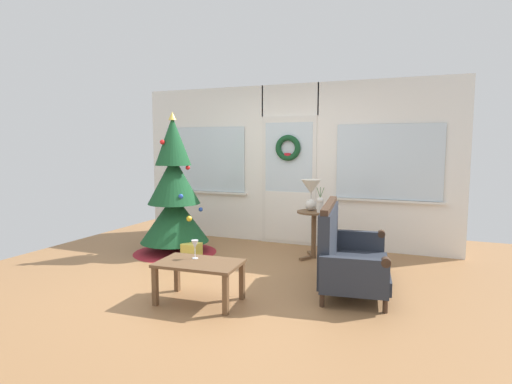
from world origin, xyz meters
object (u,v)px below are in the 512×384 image
christmas_tree (174,200)px  wine_glass (195,245)px  side_table (314,225)px  gift_box (192,252)px  coffee_table (199,268)px  flower_vase (320,204)px  settee_sofa (346,255)px  table_lamp (311,191)px

christmas_tree → wine_glass: christmas_tree is taller
side_table → wine_glass: side_table is taller
wine_glass → gift_box: bearing=122.7°
coffee_table → gift_box: coffee_table is taller
christmas_tree → flower_vase: 2.13m
side_table → wine_glass: bearing=-110.4°
settee_sofa → coffee_table: 1.64m
table_lamp → side_table: bearing=-33.7°
coffee_table → side_table: bearing=73.0°
side_table → table_lamp: bearing=146.3°
wine_glass → flower_vase: bearing=66.5°
table_lamp → gift_box: bearing=-152.1°
wine_glass → gift_box: (-0.80, 1.25, -0.44)m
table_lamp → wine_glass: 2.18m
side_table → coffee_table: bearing=-107.0°
coffee_table → wine_glass: bearing=137.3°
side_table → flower_vase: 0.33m
table_lamp → gift_box: table_lamp is taller
table_lamp → coffee_table: bearing=-105.2°
christmas_tree → gift_box: size_ratio=8.80×
gift_box → christmas_tree: bearing=149.2°
side_table → coffee_table: (-0.64, -2.09, -0.12)m
side_table → coffee_table: size_ratio=0.77×
settee_sofa → side_table: 1.26m
settee_sofa → gift_box: 2.24m
christmas_tree → settee_sofa: (2.64, -0.59, -0.41)m
side_table → table_lamp: (-0.06, 0.04, 0.48)m
gift_box → settee_sofa: bearing=-8.5°
settee_sofa → gift_box: settee_sofa is taller
side_table → christmas_tree: bearing=-166.4°
side_table → coffee_table: side_table is taller
christmas_tree → coffee_table: 2.15m
coffee_table → wine_glass: wine_glass is taller
christmas_tree → wine_glass: bearing=-50.5°
coffee_table → wine_glass: 0.25m
christmas_tree → settee_sofa: bearing=-12.7°
settee_sofa → wine_glass: (-1.39, -0.92, 0.19)m
wine_glass → christmas_tree: bearing=129.5°
table_lamp → coffee_table: 2.29m
settee_sofa → table_lamp: (-0.71, 1.12, 0.58)m
table_lamp → flower_vase: size_ratio=1.26×
christmas_tree → flower_vase: bearing=11.4°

